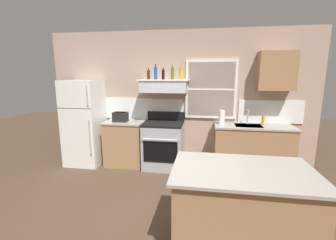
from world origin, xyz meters
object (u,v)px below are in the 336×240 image
bottle_blue_liqueur (156,73)px  kitchen_island (241,211)px  stove_range (163,145)px  bottle_brown_stout (149,75)px  paper_towel_roll (222,117)px  bottle_balsamic_dark (163,74)px  bottle_olive_oil_square (172,74)px  refrigerator (85,123)px  dish_soap_bottle (263,120)px  toaster (120,117)px  bottle_champagne_gold_foil (182,73)px

bottle_blue_liqueur → kitchen_island: (1.35, -2.17, -1.41)m
stove_range → bottle_blue_liqueur: bearing=155.8°
stove_range → bottle_blue_liqueur: bottle_blue_liqueur is taller
bottle_brown_stout → paper_towel_roll: bottle_brown_stout is taller
bottle_brown_stout → paper_towel_roll: size_ratio=0.79×
bottle_blue_liqueur → kitchen_island: 2.92m
bottle_blue_liqueur → bottle_balsamic_dark: bearing=-5.8°
kitchen_island → paper_towel_roll: bearing=92.1°
bottle_balsamic_dark → bottle_olive_oil_square: bottle_olive_oil_square is taller
bottle_blue_liqueur → paper_towel_roll: bottle_blue_liqueur is taller
refrigerator → stove_range: size_ratio=1.58×
dish_soap_bottle → kitchen_island: dish_soap_bottle is taller
toaster → bottle_olive_oil_square: bearing=6.7°
toaster → stove_range: toaster is taller
toaster → dish_soap_bottle: size_ratio=1.65×
paper_towel_roll → bottle_champagne_gold_foil: bearing=175.5°
paper_towel_roll → dish_soap_bottle: bearing=7.4°
bottle_balsamic_dark → dish_soap_bottle: bottle_balsamic_dark is taller
bottle_blue_liqueur → bottle_olive_oil_square: size_ratio=1.09×
toaster → stove_range: (0.87, 0.01, -0.54)m
bottle_olive_oil_square → toaster: bearing=-173.3°
toaster → bottle_champagne_gold_foil: bearing=5.1°
bottle_olive_oil_square → bottle_champagne_gold_foil: bottle_champagne_gold_foil is taller
refrigerator → bottle_balsamic_dark: size_ratio=7.77×
stove_range → bottle_blue_liqueur: 1.41m
bottle_brown_stout → paper_towel_roll: 1.64m
refrigerator → bottle_brown_stout: (1.33, 0.17, 0.97)m
refrigerator → stove_range: 1.70m
bottle_blue_liqueur → bottle_champagne_gold_foil: (0.50, 0.03, 0.00)m
bottle_brown_stout → paper_towel_roll: bearing=-4.3°
stove_range → bottle_olive_oil_square: size_ratio=4.10×
bottle_blue_liqueur → bottle_balsamic_dark: (0.15, -0.02, -0.03)m
dish_soap_bottle → bottle_blue_liqueur: bearing=-178.2°
bottle_balsamic_dark → bottle_champagne_gold_foil: (0.35, 0.04, 0.03)m
bottle_brown_stout → dish_soap_bottle: size_ratio=1.19×
bottle_balsamic_dark → bottle_olive_oil_square: bearing=17.4°
bottle_olive_oil_square → paper_towel_roll: bottle_olive_oil_square is taller
refrigerator → kitchen_island: size_ratio=1.23×
stove_range → dish_soap_bottle: size_ratio=6.06×
bottle_blue_liqueur → bottle_balsamic_dark: 0.15m
bottle_balsamic_dark → bottle_olive_oil_square: 0.18m
bottle_brown_stout → bottle_champagne_gold_foil: size_ratio=0.73×
bottle_olive_oil_square → paper_towel_roll: bearing=-4.4°
refrigerator → bottle_balsamic_dark: (1.64, 0.08, 0.97)m
dish_soap_bottle → kitchen_island: size_ratio=0.13×
toaster → dish_soap_bottle: (2.75, 0.15, -0.01)m
refrigerator → paper_towel_roll: bearing=1.3°
bottle_brown_stout → dish_soap_bottle: bottle_brown_stout is taller
kitchen_island → bottle_balsamic_dark: bearing=119.1°
refrigerator → toaster: refrigerator is taller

